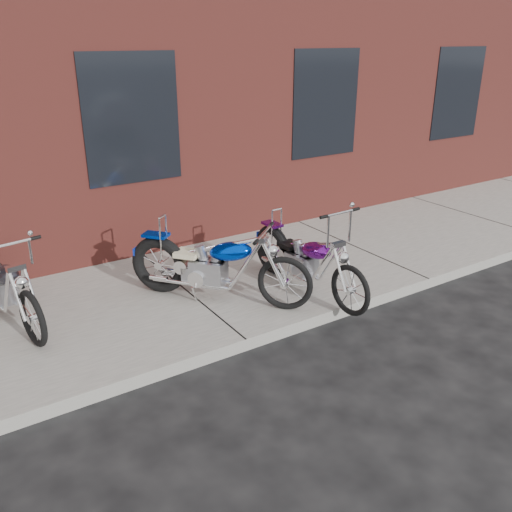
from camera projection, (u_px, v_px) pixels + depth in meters
ground at (246, 351)px, 6.07m from camera, size 120.00×120.00×0.00m
sidewalk at (187, 295)px, 7.21m from camera, size 22.00×3.00×0.15m
chopper_purple at (306, 262)px, 7.04m from camera, size 0.54×2.21×1.24m
chopper_blue at (215, 268)px, 6.77m from camera, size 1.63×1.92×1.05m
chopper_third at (3, 287)px, 6.33m from camera, size 0.63×2.21×1.13m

